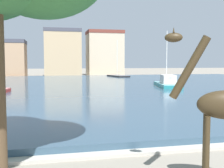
{
  "coord_description": "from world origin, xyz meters",
  "views": [
    {
      "loc": [
        -1.66,
        -2.56,
        3.28
      ],
      "look_at": [
        1.33,
        11.03,
        2.2
      ],
      "focal_mm": 44.71,
      "sensor_mm": 36.0,
      "label": 1
    }
  ],
  "objects": [
    {
      "name": "sailboat_teal",
      "position": [
        12.04,
        28.97,
        0.59
      ],
      "size": [
        3.56,
        7.99,
        7.06
      ],
      "color": "teal",
      "rests_on": "ground"
    },
    {
      "name": "townhouse_wide_warehouse",
      "position": [
        -10.77,
        65.17,
        4.19
      ],
      "size": [
        7.2,
        8.05,
        8.35
      ],
      "color": "tan",
      "rests_on": "ground"
    },
    {
      "name": "townhouse_tall_gabled",
      "position": [
        1.08,
        62.76,
        5.46
      ],
      "size": [
        8.4,
        5.74,
        10.88
      ],
      "color": "tan",
      "rests_on": "ground"
    },
    {
      "name": "giraffe_statue",
      "position": [
        2.54,
        3.64,
        2.14
      ],
      "size": [
        2.28,
        1.35,
        4.18
      ],
      "color": "#382B19",
      "rests_on": "ground"
    },
    {
      "name": "townhouse_end_terrace",
      "position": [
        11.56,
        66.25,
        5.55
      ],
      "size": [
        8.73,
        7.18,
        11.07
      ],
      "color": "#C6B293",
      "rests_on": "ground"
    },
    {
      "name": "sailboat_black",
      "position": [
        11.8,
        53.87,
        0.36
      ],
      "size": [
        3.74,
        7.42,
        7.91
      ],
      "color": "black",
      "rests_on": "ground"
    },
    {
      "name": "quay_edge_coping",
      "position": [
        0.0,
        6.78,
        0.06
      ],
      "size": [
        79.5,
        0.5,
        0.12
      ],
      "primitive_type": "cube",
      "color": "#ADA89E",
      "rests_on": "ground"
    },
    {
      "name": "harbor_water",
      "position": [
        0.0,
        33.76,
        0.19
      ],
      "size": [
        79.5,
        53.45,
        0.37
      ],
      "primitive_type": "cube",
      "color": "#334C60",
      "rests_on": "ground"
    }
  ]
}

